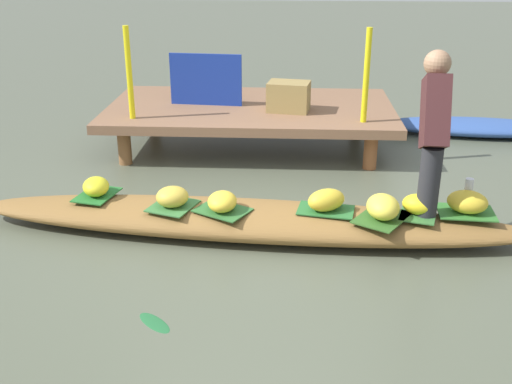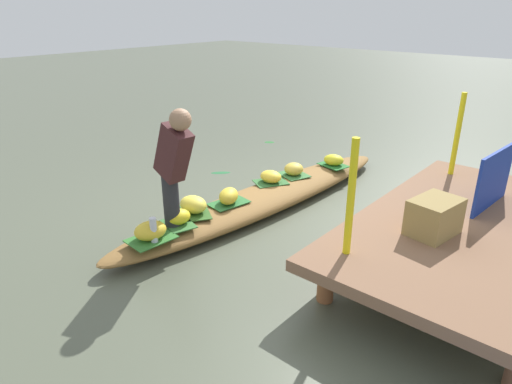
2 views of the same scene
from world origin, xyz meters
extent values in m
plane|color=#525946|center=(0.00, 0.00, 0.00)|extent=(40.00, 40.00, 0.00)
cube|color=brown|center=(-0.12, 2.29, 0.41)|extent=(3.20, 1.80, 0.10)
cylinder|color=brown|center=(-1.40, 1.57, 0.18)|extent=(0.14, 0.14, 0.36)
cylinder|color=#955833|center=(1.16, 1.57, 0.18)|extent=(0.14, 0.14, 0.36)
ellipsoid|color=olive|center=(0.00, 0.00, 0.12)|extent=(4.51, 1.00, 0.24)
cube|color=#31722D|center=(1.71, -0.03, 0.24)|extent=(0.45, 0.34, 0.01)
ellipsoid|color=gold|center=(1.71, -0.03, 0.33)|extent=(0.36, 0.32, 0.18)
cube|color=#387238|center=(-0.59, -0.04, 0.24)|extent=(0.42, 0.45, 0.01)
ellipsoid|color=gold|center=(-0.59, -0.04, 0.32)|extent=(0.33, 0.32, 0.16)
cube|color=#2F662F|center=(-0.19, -0.10, 0.24)|extent=(0.49, 0.45, 0.01)
ellipsoid|color=yellow|center=(-0.19, -0.10, 0.31)|extent=(0.23, 0.29, 0.15)
cube|color=#356C31|center=(1.33, -0.08, 0.24)|extent=(0.35, 0.42, 0.01)
ellipsoid|color=yellow|center=(1.33, -0.08, 0.32)|extent=(0.31, 0.27, 0.16)
cube|color=#23692A|center=(-1.26, 0.15, 0.24)|extent=(0.36, 0.43, 0.01)
ellipsoid|color=yellow|center=(-1.26, 0.15, 0.32)|extent=(0.29, 0.32, 0.15)
cube|color=#2F5B22|center=(1.04, -0.17, 0.24)|extent=(0.51, 0.54, 0.01)
ellipsoid|color=yellow|center=(1.04, -0.17, 0.33)|extent=(0.26, 0.32, 0.18)
cube|color=#296930|center=(0.62, -0.05, 0.24)|extent=(0.47, 0.34, 0.01)
ellipsoid|color=gold|center=(0.62, -0.05, 0.33)|extent=(0.37, 0.33, 0.17)
cylinder|color=#28282D|center=(1.38, -0.10, 0.51)|extent=(0.16, 0.16, 0.55)
cube|color=#422021|center=(1.39, 0.00, 1.03)|extent=(0.21, 0.47, 0.59)
sphere|color=#9E7556|center=(1.40, 0.14, 1.36)|extent=(0.20, 0.20, 0.20)
cylinder|color=silver|center=(1.73, 0.05, 0.36)|extent=(0.07, 0.07, 0.25)
cube|color=navy|center=(-0.62, 2.29, 0.75)|extent=(0.81, 0.10, 0.57)
cylinder|color=yellow|center=(-1.32, 1.69, 0.94)|extent=(0.06, 0.06, 0.95)
cylinder|color=yellow|center=(1.08, 1.69, 0.94)|extent=(0.06, 0.06, 0.95)
cube|color=olive|center=(0.31, 2.09, 0.62)|extent=(0.49, 0.39, 0.32)
ellipsoid|color=#23682A|center=(-2.21, -1.75, 0.00)|extent=(0.20, 0.22, 0.01)
ellipsoid|color=#226334|center=(-0.49, -1.28, 0.00)|extent=(0.28, 0.28, 0.01)
camera|label=1|loc=(0.32, -4.43, 2.21)|focal=42.85mm
camera|label=2|loc=(3.94, 3.19, 2.29)|focal=31.77mm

